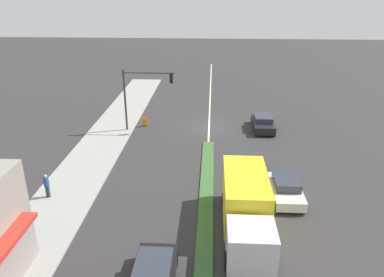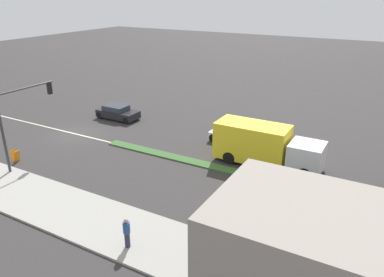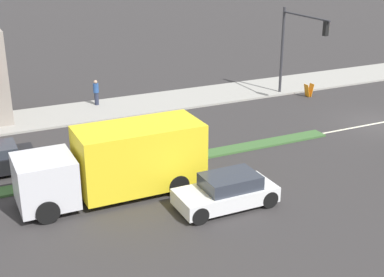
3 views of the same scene
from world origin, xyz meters
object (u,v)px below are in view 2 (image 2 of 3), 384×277
pedestrian (127,232)px  delivery_truck (264,145)px  traffic_signal_main (19,113)px  suv_black (320,202)px  sedan_dark (118,112)px  warning_aframe_sign (15,156)px  van_white (234,135)px

pedestrian → delivery_truck: size_ratio=0.21×
traffic_signal_main → pedestrian: bearing=72.3°
delivery_truck → suv_black: delivery_truck is taller
delivery_truck → sedan_dark: bearing=-100.2°
pedestrian → sedan_dark: bearing=-138.9°
warning_aframe_sign → sedan_dark: (-11.11, 0.23, 0.21)m
pedestrian → suv_black: 10.68m
suv_black → traffic_signal_main: bearing=-78.5°
pedestrian → suv_black: (-7.76, 7.33, -0.30)m
warning_aframe_sign → suv_black: (-3.91, 20.62, 0.22)m
traffic_signal_main → warning_aframe_sign: bearing=-90.6°
suv_black → van_white: bearing=-131.0°
sedan_dark → traffic_signal_main: bearing=5.4°
pedestrian → van_white: size_ratio=0.40×
traffic_signal_main → delivery_truck: (-8.32, 14.51, -2.43)m
pedestrian → warning_aframe_sign: 13.84m
delivery_truck → van_white: delivery_truck is taller
van_white → delivery_truck: bearing=51.0°
pedestrian → suv_black: bearing=136.6°
traffic_signal_main → sedan_dark: traffic_signal_main is taller
warning_aframe_sign → delivery_truck: (-8.31, 15.80, 1.04)m
delivery_truck → suv_black: (4.40, 4.82, -0.82)m
van_white → sedan_dark: van_white is taller
warning_aframe_sign → van_white: 16.61m
traffic_signal_main → warning_aframe_sign: traffic_signal_main is taller
warning_aframe_sign → delivery_truck: delivery_truck is taller
traffic_signal_main → van_white: (-11.12, 11.05, -3.26)m
warning_aframe_sign → suv_black: size_ratio=0.19×
warning_aframe_sign → van_white: van_white is taller
pedestrian → suv_black: size_ratio=0.35×
delivery_truck → suv_black: size_ratio=1.68×
delivery_truck → van_white: bearing=-129.0°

